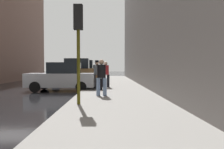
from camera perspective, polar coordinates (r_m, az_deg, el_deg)
name	(u,v)px	position (r m, az deg, el deg)	size (l,w,h in m)	color
ground_plane	(12,93)	(13.93, -24.64, -4.41)	(120.00, 120.00, 0.00)	black
sidewalk	(116,91)	(12.76, 0.93, -4.46)	(4.00, 40.00, 0.15)	gray
parked_silver_sedan	(62,77)	(14.18, -12.90, -0.73)	(4.21, 2.08, 1.79)	#B7BABF
parked_bronze_suv	(76,72)	(19.69, -9.51, 0.58)	(4.64, 2.14, 2.25)	brown
parked_black_suv	(82,71)	(24.48, -7.82, 0.87)	(4.62, 2.09, 2.25)	black
parked_blue_sedan	(87,72)	(29.63, -6.62, 0.71)	(4.24, 2.13, 1.79)	navy
parked_dark_green_sedan	(90,71)	(34.89, -5.76, 0.91)	(4.23, 2.12, 1.79)	#193828
fire_hydrant	(94,80)	(16.61, -4.85, -1.50)	(0.42, 0.22, 0.70)	red
traffic_light	(78,32)	(8.11, -8.79, 10.82)	(0.32, 0.32, 3.60)	#514C0F
pedestrian_with_beanie	(97,73)	(13.83, -3.98, 0.44)	(0.50, 0.41, 1.78)	#333338
pedestrian_in_red_jacket	(106,73)	(14.56, -1.63, 0.40)	(0.52, 0.45, 1.71)	black
pedestrian_in_jeans	(101,76)	(10.25, -2.77, -0.28)	(0.53, 0.47, 1.71)	#728CB2
rolling_suitcase	(99,84)	(13.07, -3.42, -2.48)	(0.42, 0.60, 1.04)	black
duffel_bag	(98,81)	(18.49, -3.66, -1.79)	(0.32, 0.44, 0.28)	#472D19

